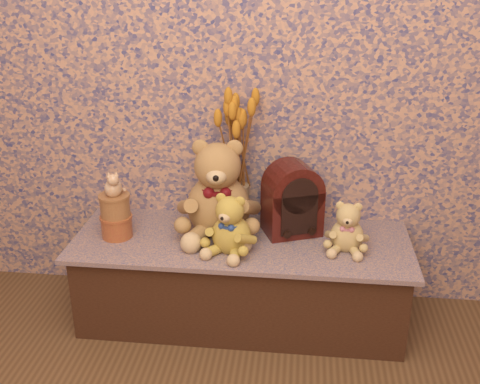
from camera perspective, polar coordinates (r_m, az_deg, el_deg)
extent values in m
cube|color=#3B4079|center=(2.44, 0.85, 17.47)|extent=(3.00, 0.10, 2.60)
cube|color=#3A4278|center=(2.55, 0.13, -8.67)|extent=(1.43, 0.53, 0.39)
cylinder|color=tan|center=(2.56, -0.32, -1.17)|extent=(0.12, 0.12, 0.18)
cylinder|color=#BF7D38|center=(2.51, -12.16, -3.36)|extent=(0.14, 0.14, 0.09)
cylinder|color=tan|center=(2.47, -12.34, -1.37)|extent=(0.14, 0.14, 0.10)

